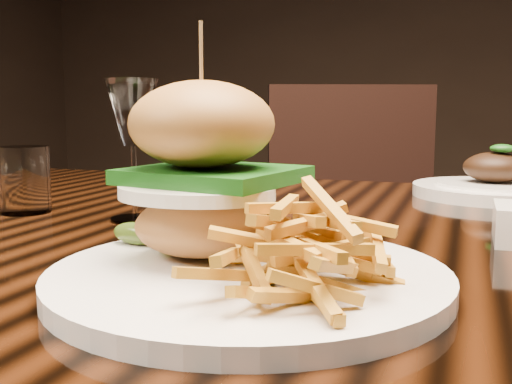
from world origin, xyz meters
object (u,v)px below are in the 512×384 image
(far_dish, at_px, (494,186))
(wine_glass, at_px, (132,118))
(dining_table, at_px, (320,290))
(chair_far, at_px, (357,240))
(burger_plate, at_px, (240,218))

(far_dish, bearing_deg, wine_glass, -139.28)
(dining_table, bearing_deg, far_dish, 58.19)
(dining_table, xyz_separation_m, chair_far, (-0.11, 0.88, -0.13))
(wine_glass, height_order, far_dish, wine_glass)
(dining_table, relative_size, burger_plate, 5.22)
(burger_plate, bearing_deg, wine_glass, 159.25)
(wine_glass, bearing_deg, chair_far, 83.05)
(burger_plate, height_order, far_dish, burger_plate)
(wine_glass, bearing_deg, dining_table, 10.78)
(far_dish, distance_m, chair_far, 0.68)
(burger_plate, height_order, wine_glass, burger_plate)
(dining_table, bearing_deg, wine_glass, -169.22)
(dining_table, distance_m, far_dish, 0.39)
(wine_glass, bearing_deg, far_dish, 40.72)
(far_dish, height_order, chair_far, chair_far)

